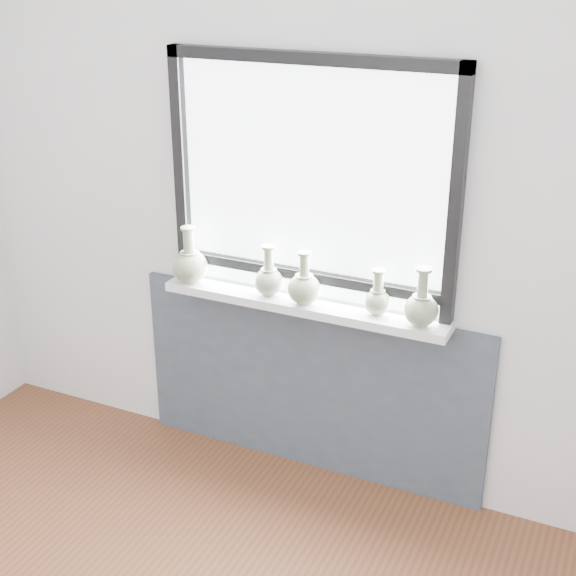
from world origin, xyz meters
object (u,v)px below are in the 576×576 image
at_px(vase_a, 190,264).
at_px(vase_b, 269,279).
at_px(windowsill, 303,304).
at_px(vase_c, 304,287).
at_px(vase_e, 421,307).
at_px(vase_d, 378,299).

xyz_separation_m(vase_a, vase_b, (0.40, 0.02, -0.01)).
xyz_separation_m(windowsill, vase_c, (0.02, -0.03, 0.10)).
distance_m(vase_a, vase_b, 0.40).
bearing_deg(vase_a, vase_b, 2.75).
relative_size(windowsill, vase_a, 4.96).
bearing_deg(vase_c, vase_e, 0.33).
bearing_deg(vase_e, vase_c, -179.67).
xyz_separation_m(windowsill, vase_e, (0.54, -0.03, 0.10)).
relative_size(windowsill, vase_d, 6.59).
distance_m(vase_a, vase_e, 1.10).
xyz_separation_m(vase_b, vase_c, (0.18, -0.02, 0.00)).
bearing_deg(vase_e, vase_b, 178.49).
bearing_deg(vase_a, windowsill, 2.65).
xyz_separation_m(vase_c, vase_e, (0.52, 0.00, 0.00)).
bearing_deg(vase_e, vase_a, -179.98).
height_order(vase_a, vase_c, vase_a).
distance_m(vase_d, vase_e, 0.20).
xyz_separation_m(vase_a, vase_d, (0.90, 0.03, -0.02)).
distance_m(vase_a, vase_d, 0.90).
bearing_deg(vase_e, vase_d, 172.02).
bearing_deg(windowsill, vase_d, 0.34).
distance_m(windowsill, vase_b, 0.19).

